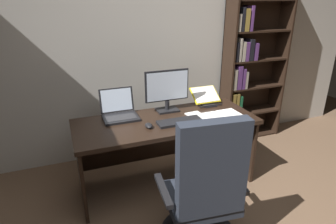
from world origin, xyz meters
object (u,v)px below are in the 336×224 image
at_px(laptop, 119,112).
at_px(open_binder, 222,117).
at_px(bookshelf, 249,60).
at_px(notepad, 196,116).
at_px(reading_stand_with_book, 206,96).
at_px(pen, 198,115).
at_px(office_chair, 204,197).
at_px(keyboard, 180,122).
at_px(monitor, 167,91).
at_px(computer_mouse, 149,126).
at_px(desk, 163,135).

xyz_separation_m(laptop, open_binder, (0.92, -0.39, -0.04)).
relative_size(bookshelf, notepad, 10.16).
relative_size(reading_stand_with_book, pen, 2.12).
distance_m(office_chair, pen, 0.95).
distance_m(bookshelf, keyboard, 1.52).
relative_size(keyboard, pen, 3.00).
height_order(monitor, computer_mouse, monitor).
relative_size(monitor, notepad, 2.17).
bearing_deg(pen, laptop, 160.91).
bearing_deg(open_binder, desk, 153.56).
bearing_deg(notepad, desk, 161.54).
relative_size(bookshelf, keyboard, 5.08).
xyz_separation_m(laptop, pen, (0.73, -0.25, -0.04)).
distance_m(bookshelf, reading_stand_with_book, 0.92).
xyz_separation_m(computer_mouse, open_binder, (0.73, -0.05, -0.01)).
distance_m(keyboard, reading_stand_with_book, 0.61).
xyz_separation_m(desk, computer_mouse, (-0.21, -0.19, 0.21)).
height_order(keyboard, notepad, keyboard).
distance_m(office_chair, reading_stand_with_book, 1.33).
relative_size(desk, keyboard, 4.13).
xyz_separation_m(office_chair, computer_mouse, (-0.17, 0.76, 0.27)).
distance_m(monitor, pen, 0.39).
distance_m(office_chair, laptop, 1.19).
xyz_separation_m(bookshelf, monitor, (-1.27, -0.44, -0.13)).
bearing_deg(desk, office_chair, -91.94).
bearing_deg(office_chair, notepad, 74.12).
xyz_separation_m(office_chair, notepad, (0.34, 0.84, 0.25)).
distance_m(bookshelf, open_binder, 1.22).
bearing_deg(reading_stand_with_book, office_chair, -117.64).
relative_size(desk, laptop, 5.22).
relative_size(laptop, computer_mouse, 3.19).
height_order(desk, bookshelf, bookshelf).
relative_size(keyboard, reading_stand_with_book, 1.41).
xyz_separation_m(notepad, pen, (0.02, 0.00, 0.01)).
distance_m(laptop, reading_stand_with_book, 0.97).
bearing_deg(laptop, open_binder, -22.84).
height_order(bookshelf, office_chair, bookshelf).
xyz_separation_m(monitor, pen, (0.24, -0.24, -0.20)).
distance_m(bookshelf, computer_mouse, 1.78).
height_order(monitor, open_binder, monitor).
relative_size(desk, monitor, 3.80).
relative_size(office_chair, monitor, 2.43).
distance_m(office_chair, open_binder, 0.93).
xyz_separation_m(reading_stand_with_book, notepad, (-0.26, -0.30, -0.08)).
bearing_deg(bookshelf, computer_mouse, -153.91).
bearing_deg(office_chair, monitor, 89.56).
bearing_deg(bookshelf, desk, -156.95).
relative_size(computer_mouse, open_binder, 0.24).
height_order(bookshelf, open_binder, bookshelf).
distance_m(keyboard, pen, 0.25).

